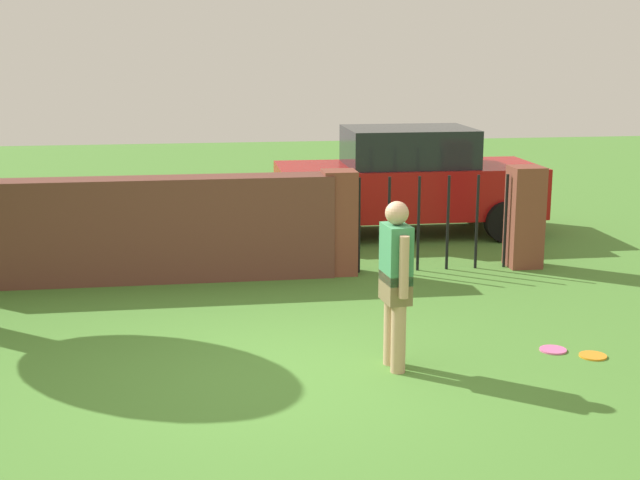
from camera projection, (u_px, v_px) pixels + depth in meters
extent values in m
plane|color=#4C8433|center=(284.00, 377.00, 8.19)|extent=(40.00, 40.00, 0.00)
cube|color=brown|center=(138.00, 230.00, 11.35)|extent=(5.08, 0.50, 1.36)
cylinder|color=tan|center=(391.00, 322.00, 8.42)|extent=(0.14, 0.14, 0.85)
cylinder|color=tan|center=(399.00, 329.00, 8.21)|extent=(0.14, 0.14, 0.85)
cube|color=olive|center=(395.00, 287.00, 8.24)|extent=(0.25, 0.38, 0.28)
cube|color=#3F8C59|center=(396.00, 254.00, 8.17)|extent=(0.25, 0.38, 0.55)
sphere|color=tan|center=(397.00, 213.00, 8.08)|extent=(0.22, 0.22, 0.22)
cylinder|color=tan|center=(388.00, 256.00, 8.40)|extent=(0.09, 0.09, 0.58)
cylinder|color=tan|center=(404.00, 267.00, 7.97)|extent=(0.09, 0.09, 0.58)
cube|color=brown|center=(339.00, 222.00, 11.73)|extent=(0.44, 0.44, 1.40)
cube|color=brown|center=(525.00, 217.00, 12.10)|extent=(0.44, 0.44, 1.40)
cylinder|color=black|center=(359.00, 226.00, 11.78)|extent=(0.04, 0.04, 1.30)
cylinder|color=black|center=(389.00, 225.00, 11.84)|extent=(0.04, 0.04, 1.30)
cylinder|color=black|center=(419.00, 224.00, 11.89)|extent=(0.04, 0.04, 1.30)
cylinder|color=black|center=(448.00, 223.00, 11.95)|extent=(0.04, 0.04, 1.30)
cylinder|color=black|center=(477.00, 222.00, 12.01)|extent=(0.04, 0.04, 1.30)
cylinder|color=black|center=(506.00, 221.00, 12.07)|extent=(0.04, 0.04, 1.30)
cube|color=#A51111|center=(407.00, 189.00, 14.25)|extent=(4.21, 1.73, 0.80)
cube|color=#1E2328|center=(408.00, 146.00, 14.10)|extent=(2.01, 1.51, 0.60)
cylinder|color=black|center=(472.00, 202.00, 15.35)|extent=(0.64, 0.22, 0.64)
cylinder|color=black|center=(505.00, 222.00, 13.71)|extent=(0.64, 0.22, 0.64)
cylinder|color=black|center=(317.00, 206.00, 14.97)|extent=(0.64, 0.22, 0.64)
cylinder|color=black|center=(332.00, 227.00, 13.33)|extent=(0.64, 0.22, 0.64)
cylinder|color=pink|center=(553.00, 350.00, 8.88)|extent=(0.27, 0.27, 0.02)
cylinder|color=orange|center=(593.00, 356.00, 8.71)|extent=(0.27, 0.27, 0.02)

